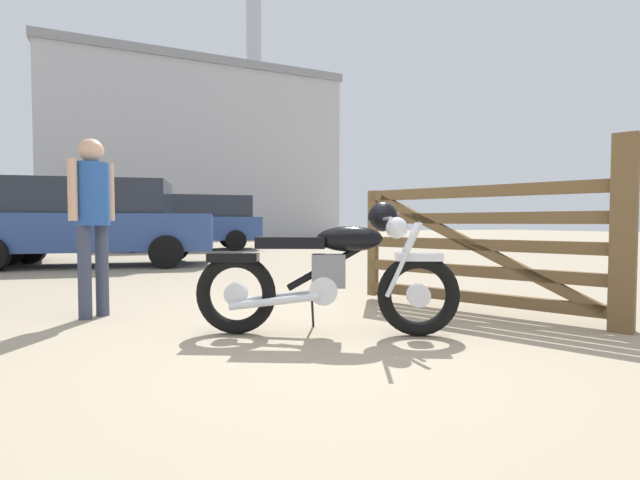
{
  "coord_description": "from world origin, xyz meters",
  "views": [
    {
      "loc": [
        -1.15,
        -3.07,
        0.89
      ],
      "look_at": [
        0.43,
        1.08,
        0.71
      ],
      "focal_mm": 25.34,
      "sensor_mm": 36.0,
      "label": 1
    }
  ],
  "objects_px": {
    "vintage_motorcycle": "(333,273)",
    "bystander": "(92,208)",
    "timber_gate": "(505,242)",
    "red_hatchback_near": "(88,220)",
    "dark_sedan_left": "(188,221)"
  },
  "relations": [
    {
      "from": "bystander",
      "to": "dark_sedan_left",
      "type": "bearing_deg",
      "value": -51.0
    },
    {
      "from": "vintage_motorcycle",
      "to": "bystander",
      "type": "distance_m",
      "value": 2.37
    },
    {
      "from": "red_hatchback_near",
      "to": "vintage_motorcycle",
      "type": "bearing_deg",
      "value": -61.84
    },
    {
      "from": "timber_gate",
      "to": "bystander",
      "type": "bearing_deg",
      "value": 40.44
    },
    {
      "from": "vintage_motorcycle",
      "to": "timber_gate",
      "type": "height_order",
      "value": "timber_gate"
    },
    {
      "from": "timber_gate",
      "to": "bystander",
      "type": "height_order",
      "value": "bystander"
    },
    {
      "from": "vintage_motorcycle",
      "to": "timber_gate",
      "type": "distance_m",
      "value": 1.78
    },
    {
      "from": "red_hatchback_near",
      "to": "dark_sedan_left",
      "type": "xyz_separation_m",
      "value": [
        2.34,
        4.77,
        0.0
      ]
    },
    {
      "from": "vintage_motorcycle",
      "to": "dark_sedan_left",
      "type": "xyz_separation_m",
      "value": [
        -0.17,
        11.71,
        0.45
      ]
    },
    {
      "from": "vintage_motorcycle",
      "to": "red_hatchback_near",
      "type": "xyz_separation_m",
      "value": [
        -2.52,
        6.94,
        0.45
      ]
    },
    {
      "from": "vintage_motorcycle",
      "to": "timber_gate",
      "type": "relative_size",
      "value": 0.86
    },
    {
      "from": "timber_gate",
      "to": "red_hatchback_near",
      "type": "relative_size",
      "value": 0.46
    },
    {
      "from": "vintage_motorcycle",
      "to": "bystander",
      "type": "relative_size",
      "value": 1.18
    },
    {
      "from": "timber_gate",
      "to": "dark_sedan_left",
      "type": "relative_size",
      "value": 0.48
    },
    {
      "from": "bystander",
      "to": "dark_sedan_left",
      "type": "height_order",
      "value": "dark_sedan_left"
    }
  ]
}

